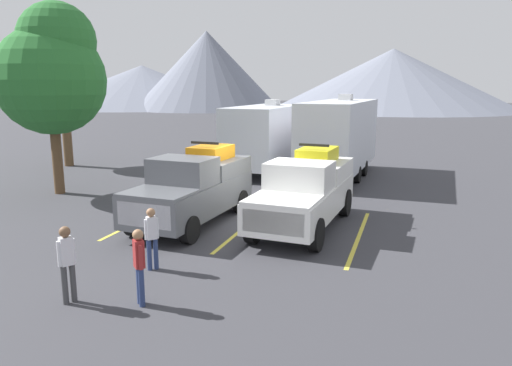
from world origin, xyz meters
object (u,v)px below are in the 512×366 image
Objects in this scene: pickup_truck_b at (306,190)px; camper_trailer_a at (266,135)px; person_b at (67,259)px; pickup_truck_a at (194,187)px; camper_trailer_b at (340,135)px; person_a at (152,235)px; person_c at (139,262)px.

camper_trailer_a reaches higher than pickup_truck_b.
pickup_truck_b is 7.70m from person_b.
pickup_truck_a is 0.60× the size of camper_trailer_b.
person_c is (0.75, -1.76, 0.04)m from person_a.
camper_trailer_b reaches higher than camper_trailer_a.
person_a is 2.25m from person_b.
pickup_truck_b is at bearing 73.24° from person_c.
person_a is (-2.46, -13.25, -1.20)m from camper_trailer_b.
person_c reaches higher than person_a.
pickup_truck_a reaches higher than pickup_truck_b.
camper_trailer_b is at bearing 91.74° from pickup_truck_b.
camper_trailer_a is at bearing 179.18° from camper_trailer_b.
pickup_truck_a is at bearing 101.36° from person_a.
camper_trailer_a is (-3.93, 8.54, 0.76)m from pickup_truck_b.
camper_trailer_a is at bearing 91.95° from person_b.
person_c is (1.57, -5.86, -0.25)m from pickup_truck_a.
camper_trailer_a is 4.52× the size of person_b.
camper_trailer_b is at bearing 83.51° from person_c.
camper_trailer_a is 13.40m from person_a.
pickup_truck_a is at bearing 105.01° from person_c.
person_a is at bearing -100.51° from camper_trailer_b.
camper_trailer_a is at bearing 114.73° from pickup_truck_b.
camper_trailer_b is 15.75m from person_b.
pickup_truck_b is 8.54m from camper_trailer_b.
pickup_truck_b is 0.78× the size of camper_trailer_a.
camper_trailer_b is 15.16m from person_c.
person_c is (-1.97, -6.53, -0.26)m from pickup_truck_b.
person_a is 0.94× the size of person_b.
pickup_truck_b is 5.49m from person_a.
person_b reaches higher than person_c.
person_b is (-0.69, -2.14, 0.06)m from person_a.
pickup_truck_b reaches higher than person_c.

